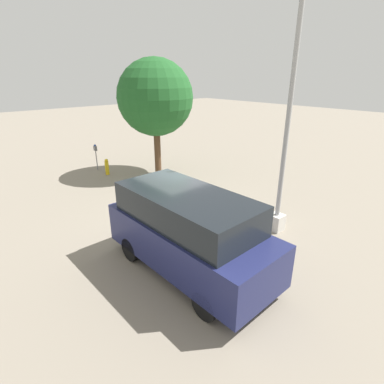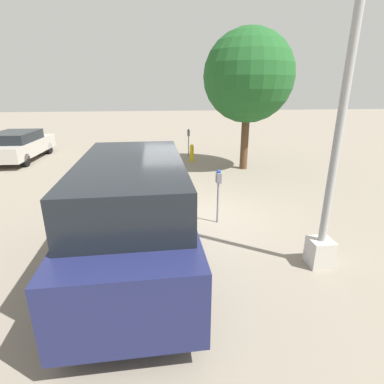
{
  "view_description": "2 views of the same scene",
  "coord_description": "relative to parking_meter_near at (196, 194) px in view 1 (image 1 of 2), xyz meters",
  "views": [
    {
      "loc": [
        7.11,
        -5.72,
        4.84
      ],
      "look_at": [
        0.44,
        0.18,
        1.3
      ],
      "focal_mm": 28.0,
      "sensor_mm": 36.0,
      "label": 1
    },
    {
      "loc": [
        7.22,
        -0.94,
        3.35
      ],
      "look_at": [
        0.28,
        -0.11,
        0.9
      ],
      "focal_mm": 28.0,
      "sensor_mm": 36.0,
      "label": 2
    }
  ],
  "objects": [
    {
      "name": "parking_meter_near",
      "position": [
        0.0,
        0.0,
        0.0
      ],
      "size": [
        0.2,
        0.12,
        1.43
      ],
      "rotation": [
        0.0,
        0.0,
        0.04
      ],
      "color": "gray",
      "rests_on": "ground"
    },
    {
      "name": "street_tree",
      "position": [
        -5.33,
        2.22,
        2.7
      ],
      "size": [
        3.61,
        3.61,
        5.57
      ],
      "color": "#513823",
      "rests_on": "ground"
    },
    {
      "name": "lamp_post",
      "position": [
        2.19,
        1.61,
        1.16
      ],
      "size": [
        0.44,
        0.44,
        6.96
      ],
      "color": "beige",
      "rests_on": "ground"
    },
    {
      "name": "ground_plane",
      "position": [
        -0.18,
        -0.57,
        -1.05
      ],
      "size": [
        80.0,
        80.0,
        0.0
      ],
      "primitive_type": "plane",
      "color": "gray"
    },
    {
      "name": "parked_van",
      "position": [
        1.92,
        -1.97,
        0.1
      ],
      "size": [
        4.72,
        2.02,
        2.16
      ],
      "rotation": [
        0.0,
        0.0,
        0.02
      ],
      "color": "navy",
      "rests_on": "ground"
    },
    {
      "name": "parking_meter_far",
      "position": [
        -7.95,
        0.1,
        -0.02
      ],
      "size": [
        0.2,
        0.12,
        1.4
      ],
      "rotation": [
        0.0,
        0.0,
        0.04
      ],
      "color": "gray",
      "rests_on": "ground"
    },
    {
      "name": "fire_hydrant",
      "position": [
        -6.89,
        0.15,
        -0.64
      ],
      "size": [
        0.2,
        0.2,
        0.82
      ],
      "color": "gold",
      "rests_on": "ground"
    }
  ]
}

